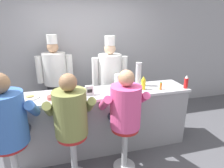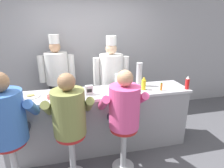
{
  "view_description": "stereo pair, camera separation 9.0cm",
  "coord_description": "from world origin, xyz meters",
  "views": [
    {
      "loc": [
        -0.52,
        -2.36,
        2.01
      ],
      "look_at": [
        0.19,
        0.26,
        1.1
      ],
      "focal_mm": 30.0,
      "sensor_mm": 36.0,
      "label": 1
    },
    {
      "loc": [
        -0.43,
        -2.38,
        2.01
      ],
      "look_at": [
        0.19,
        0.26,
        1.1
      ],
      "focal_mm": 30.0,
      "sensor_mm": 36.0,
      "label": 2
    }
  ],
  "objects": [
    {
      "name": "ground_plane",
      "position": [
        0.0,
        0.0,
        0.0
      ],
      "size": [
        20.0,
        20.0,
        0.0
      ],
      "primitive_type": "plane",
      "color": "#4C4C51"
    },
    {
      "name": "wall_back",
      "position": [
        0.0,
        1.7,
        1.35
      ],
      "size": [
        10.0,
        0.06,
        2.7
      ],
      "color": "#99999E",
      "rests_on": "ground_plane"
    },
    {
      "name": "diner_counter",
      "position": [
        0.0,
        0.29,
        0.49
      ],
      "size": [
        2.85,
        0.57,
        0.98
      ],
      "color": "gray",
      "rests_on": "ground_plane"
    },
    {
      "name": "ketchup_bottle_red",
      "position": [
        1.38,
        0.09,
        1.09
      ],
      "size": [
        0.06,
        0.06,
        0.22
      ],
      "color": "red",
      "rests_on": "diner_counter"
    },
    {
      "name": "mustard_bottle_yellow",
      "position": [
        0.69,
        0.22,
        1.08
      ],
      "size": [
        0.07,
        0.07,
        0.22
      ],
      "color": "yellow",
      "rests_on": "diner_counter"
    },
    {
      "name": "hot_sauce_bottle_orange",
      "position": [
        0.95,
        0.13,
        1.04
      ],
      "size": [
        0.03,
        0.03,
        0.13
      ],
      "color": "orange",
      "rests_on": "diner_counter"
    },
    {
      "name": "water_pitcher_clear",
      "position": [
        0.33,
        0.38,
        1.1
      ],
      "size": [
        0.14,
        0.13,
        0.23
      ],
      "color": "silver",
      "rests_on": "diner_counter"
    },
    {
      "name": "breakfast_plate",
      "position": [
        -1.0,
        0.3,
        1.0
      ],
      "size": [
        0.26,
        0.26,
        0.05
      ],
      "color": "white",
      "rests_on": "diner_counter"
    },
    {
      "name": "cereal_bowl",
      "position": [
        -0.7,
        0.19,
        1.01
      ],
      "size": [
        0.14,
        0.14,
        0.05
      ],
      "color": "#B24C47",
      "rests_on": "diner_counter"
    },
    {
      "name": "coffee_mug_blue",
      "position": [
        0.45,
        0.07,
        1.02
      ],
      "size": [
        0.13,
        0.09,
        0.08
      ],
      "color": "#4C7AB2",
      "rests_on": "diner_counter"
    },
    {
      "name": "cup_stack_steel",
      "position": [
        0.69,
        0.42,
        1.18
      ],
      "size": [
        0.1,
        0.1,
        0.39
      ],
      "color": "#B7BABF",
      "rests_on": "diner_counter"
    },
    {
      "name": "napkin_dispenser_chrome",
      "position": [
        -0.17,
        0.21,
        1.05
      ],
      "size": [
        0.12,
        0.07,
        0.14
      ],
      "color": "silver",
      "rests_on": "diner_counter"
    },
    {
      "name": "diner_seated_blue",
      "position": [
        -1.18,
        -0.23,
        0.93
      ],
      "size": [
        0.66,
        0.65,
        1.51
      ],
      "color": "#B2B5BA",
      "rests_on": "ground_plane"
    },
    {
      "name": "diner_seated_olive",
      "position": [
        -0.47,
        -0.24,
        0.9
      ],
      "size": [
        0.62,
        0.61,
        1.46
      ],
      "color": "#B2B5BA",
      "rests_on": "ground_plane"
    },
    {
      "name": "diner_seated_pink",
      "position": [
        0.23,
        -0.24,
        0.9
      ],
      "size": [
        0.61,
        0.6,
        1.45
      ],
      "color": "#B2B5BA",
      "rests_on": "ground_plane"
    },
    {
      "name": "cook_in_whites_near",
      "position": [
        -0.67,
        1.38,
        0.98
      ],
      "size": [
        0.7,
        0.45,
        1.78
      ],
      "color": "#232328",
      "rests_on": "ground_plane"
    },
    {
      "name": "cook_in_whites_far",
      "position": [
        0.34,
        0.99,
        0.97
      ],
      "size": [
        0.69,
        0.44,
        1.77
      ],
      "color": "#232328",
      "rests_on": "ground_plane"
    }
  ]
}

